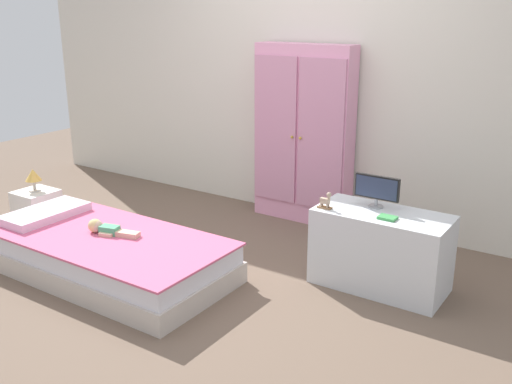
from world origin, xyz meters
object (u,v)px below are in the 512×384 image
Objects in this scene: book_green at (388,218)px; wardrobe at (303,135)px; bed at (109,255)px; nightstand at (37,211)px; doll at (104,228)px; rocking_horse_toy at (326,201)px; table_lamp at (33,176)px; tv_monitor at (377,189)px; tv_stand at (381,250)px.

wardrobe is at bearing 140.40° from book_green.
nightstand reaches higher than bed.
nightstand is (-1.07, 0.22, -0.15)m from doll.
bed is 14.99× the size of rocking_horse_toy.
table_lamp is (0.00, 0.00, 0.30)m from nightstand.
wardrobe reaches higher than tv_monitor.
nightstand is 2.91m from book_green.
tv_stand is (1.65, 0.87, 0.12)m from bed.
bed is 9.33× the size of table_lamp.
table_lamp is at bearing -138.74° from wardrobe.
tv_monitor reaches higher than book_green.
table_lamp is 0.12× the size of wardrobe.
book_green is (0.15, -0.17, -0.12)m from tv_monitor.
doll is 2.08× the size of table_lamp.
bed is 1.92m from book_green.
doll is 1.90m from tv_stand.
table_lamp is 2.47m from rocking_horse_toy.
wardrobe is 1.27m from tv_monitor.
table_lamp is at bearing -167.20° from tv_stand.
book_green reaches higher than doll.
bed is 1.15× the size of wardrobe.
rocking_horse_toy reaches higher than doll.
book_green is (2.83, 0.53, 0.06)m from table_lamp.
nightstand is at bearing 167.75° from bed.
rocking_horse_toy reaches higher than nightstand.
bed is 4.50× the size of doll.
nightstand is at bearing -138.74° from wardrobe.
wardrobe is 1.75× the size of tv_stand.
doll is 1.11m from table_lamp.
tv_stand is at bearing 12.80° from nightstand.
table_lamp is 1.66× the size of book_green.
rocking_horse_toy reaches higher than table_lamp.
table_lamp reaches higher than tv_stand.
table_lamp is 2.88m from book_green.
rocking_horse_toy reaches higher than book_green.
tv_stand is (1.08, -0.85, -0.50)m from wardrobe.
rocking_horse_toy is 0.42m from book_green.
tv_stand reaches higher than bed.
doll is at bearing -152.00° from rocking_horse_toy.
table_lamp reaches higher than doll.
wardrobe is (0.62, 1.71, 0.44)m from doll.
bed is 5.72× the size of tv_monitor.
bed is at bearing -155.56° from book_green.
bed is at bearing -12.25° from table_lamp.
rocking_horse_toy reaches higher than bed.
nightstand is at bearing -168.49° from rocking_horse_toy.
bed is 0.19m from doll.
tv_monitor reaches higher than table_lamp.
table_lamp is 0.61× the size of tv_monitor.
tv_monitor is at bearing 14.65° from nightstand.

